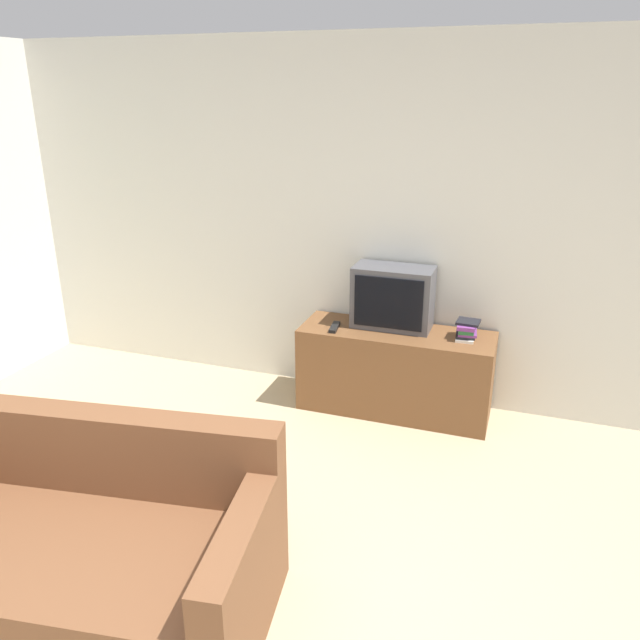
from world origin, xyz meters
The scene contains 6 objects.
wall_back centered at (0.00, 3.03, 1.30)m, with size 9.00×0.06×2.60m.
tv_stand centered at (0.14, 2.75, 0.31)m, with size 1.37×0.47×0.62m.
television centered at (0.08, 2.83, 0.84)m, with size 0.56×0.29×0.44m.
couch centered at (-0.80, 0.44, 0.29)m, with size 1.88×1.14×0.84m.
book_stack centered at (0.62, 2.77, 0.68)m, with size 0.16×0.20×0.13m.
remote_on_stand centered at (-0.29, 2.65, 0.63)m, with size 0.07×0.20×0.02m.
Camera 1 is at (0.97, -1.31, 2.24)m, focal length 35.00 mm.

